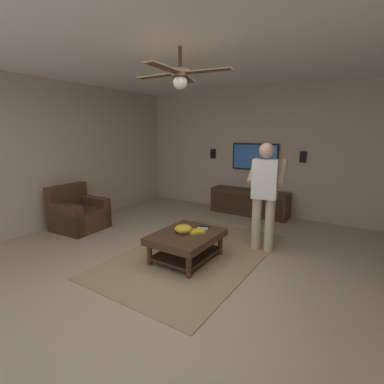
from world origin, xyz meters
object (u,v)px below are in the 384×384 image
object	(u,v)px
media_console	(249,202)
ceiling_fan	(180,76)
tv	(255,157)
remote_grey	(184,233)
coffee_table	(186,240)
bowl	(183,229)
wall_speaker_left	(303,157)
remote_white	(203,229)
book	(197,231)
armchair	(78,214)
vase_round	(265,187)
wall_speaker_right	(213,154)
remote_black	(204,227)
person_standing	(265,191)

from	to	relation	value
media_console	ceiling_fan	bearing A→B (deg)	5.61
tv	remote_grey	xyz separation A→B (m)	(-2.94, -0.13, -0.85)
coffee_table	bowl	distance (m)	0.17
media_console	wall_speaker_left	xyz separation A→B (m)	(0.25, -1.01, 1.03)
remote_white	book	xyz separation A→B (m)	(-0.17, 0.00, 0.01)
armchair	coffee_table	bearing A→B (deg)	-3.83
vase_round	ceiling_fan	xyz separation A→B (m)	(-3.04, 0.04, 1.75)
ceiling_fan	wall_speaker_left	bearing A→B (deg)	-12.38
coffee_table	wall_speaker_right	xyz separation A→B (m)	(2.91, 1.21, 0.99)
remote_white	wall_speaker_left	world-z (taller)	wall_speaker_left
vase_round	remote_black	bearing A→B (deg)	177.58
media_console	ceiling_fan	xyz separation A→B (m)	(-3.00, -0.29, 2.13)
book	vase_round	size ratio (longest dim) A/B	1.00
media_console	remote_grey	world-z (taller)	media_console
bowl	remote_white	bearing A→B (deg)	-30.47
coffee_table	ceiling_fan	world-z (taller)	ceiling_fan
book	wall_speaker_right	distance (m)	3.23
book	media_console	bearing A→B (deg)	-138.77
media_console	wall_speaker_right	world-z (taller)	wall_speaker_right
armchair	book	distance (m)	2.57
book	remote_black	bearing A→B (deg)	-139.81
armchair	bowl	world-z (taller)	armchair
armchair	book	world-z (taller)	armchair
remote_white	vase_round	bearing A→B (deg)	62.50
tv	remote_grey	bearing A→B (deg)	2.48
remote_grey	bowl	bearing A→B (deg)	100.44
tv	book	world-z (taller)	tv
remote_black	remote_white	bearing A→B (deg)	98.32
remote_grey	wall_speaker_left	xyz separation A→B (m)	(2.95, -0.88, 0.89)
ceiling_fan	remote_white	bearing A→B (deg)	3.80
coffee_table	wall_speaker_left	distance (m)	3.20
remote_white	remote_black	xyz separation A→B (m)	(0.08, 0.02, 0.00)
book	tv	bearing A→B (deg)	-139.25
wall_speaker_right	remote_grey	bearing A→B (deg)	-158.07
vase_round	wall_speaker_right	distance (m)	1.54
bowl	ceiling_fan	xyz separation A→B (m)	(-0.34, -0.20, 1.95)
vase_round	wall_speaker_left	world-z (taller)	wall_speaker_left
person_standing	book	xyz separation A→B (m)	(-0.85, 0.66, -0.51)
book	ceiling_fan	bearing A→B (deg)	41.04
remote_black	vase_round	distance (m)	2.36
coffee_table	remote_black	bearing A→B (deg)	-14.40
armchair	book	bearing A→B (deg)	-1.72
coffee_table	armchair	bearing A→B (deg)	89.99
media_console	remote_white	xyz separation A→B (m)	(-2.40, -0.25, 0.14)
remote_black	wall_speaker_right	distance (m)	3.01
remote_black	wall_speaker_left	xyz separation A→B (m)	(2.57, -0.78, 0.89)
wall_speaker_right	book	bearing A→B (deg)	-155.01
remote_grey	book	size ratio (longest dim) A/B	0.68
coffee_table	vase_round	xyz separation A→B (m)	(2.69, -0.19, 0.36)
armchair	remote_grey	distance (m)	2.44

